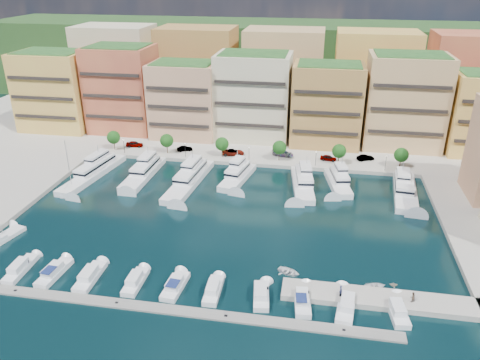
{
  "coord_description": "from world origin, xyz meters",
  "views": [
    {
      "loc": [
        18.04,
        -85.94,
        49.79
      ],
      "look_at": [
        1.56,
        8.02,
        6.0
      ],
      "focal_mm": 35.0,
      "sensor_mm": 36.0,
      "label": 1
    }
  ],
  "objects_px": {
    "person_0": "(341,290)",
    "car_2": "(233,152)",
    "yacht_4": "(303,182)",
    "cruiser_6": "(261,296)",
    "tender_3": "(394,284)",
    "tree_3": "(279,148)",
    "car_0": "(135,144)",
    "lamppost_1": "(185,148)",
    "cruiser_5": "(213,291)",
    "cruiser_0": "(20,269)",
    "tree_0": "(114,137)",
    "cruiser_4": "(175,286)",
    "cruiser_7": "(302,300)",
    "sailboat_2": "(71,189)",
    "lamppost_0": "(124,144)",
    "sailboat_0": "(2,239)",
    "yacht_6": "(405,190)",
    "cruiser_2": "(90,277)",
    "tree_4": "(339,151)",
    "yacht_2": "(190,178)",
    "car_3": "(283,153)",
    "tender_0": "(289,272)",
    "tree_5": "(401,155)",
    "yacht_1": "(144,172)",
    "yacht_0": "(94,171)",
    "lamppost_2": "(249,152)",
    "lamppost_3": "(316,156)",
    "car_5": "(365,158)",
    "car_1": "(185,149)",
    "tree_2": "(222,144)",
    "tree_1": "(167,141)",
    "cruiser_1": "(54,273)",
    "cruiser_9": "(397,311)",
    "lamppost_4": "(386,160)",
    "cruiser_8": "(346,305)",
    "person_1": "(412,297)",
    "car_4": "(328,158)",
    "cruiser_3": "(135,282)",
    "yacht_3": "(238,175)"
  },
  "relations": [
    {
      "from": "lamppost_3",
      "to": "sailboat_0",
      "type": "height_order",
      "value": "sailboat_0"
    },
    {
      "from": "person_1",
      "to": "tender_3",
      "type": "bearing_deg",
      "value": -97.31
    },
    {
      "from": "tree_0",
      "to": "cruiser_2",
      "type": "bearing_deg",
      "value": -70.36
    },
    {
      "from": "tree_4",
      "to": "car_3",
      "type": "distance_m",
      "value": 15.93
    },
    {
      "from": "cruiser_7",
      "to": "sailboat_2",
      "type": "xyz_separation_m",
      "value": [
        -57.67,
        32.34,
        -0.25
      ]
    },
    {
      "from": "yacht_4",
      "to": "cruiser_6",
      "type": "relative_size",
      "value": 2.73
    },
    {
      "from": "cruiser_7",
      "to": "car_4",
      "type": "xyz_separation_m",
      "value": [
        3.91,
        60.32,
        1.19
      ]
    },
    {
      "from": "tree_3",
      "to": "cruiser_3",
      "type": "xyz_separation_m",
      "value": [
        -18.94,
        -58.08,
        -4.2
      ]
    },
    {
      "from": "yacht_2",
      "to": "person_0",
      "type": "relative_size",
      "value": 13.91
    },
    {
      "from": "tree_4",
      "to": "lamppost_0",
      "type": "relative_size",
      "value": 1.35
    },
    {
      "from": "yacht_0",
      "to": "cruiser_7",
      "type": "relative_size",
      "value": 3.18
    },
    {
      "from": "yacht_6",
      "to": "cruiser_2",
      "type": "xyz_separation_m",
      "value": [
        -58.78,
        -44.33,
        -0.66
      ]
    },
    {
      "from": "tree_0",
      "to": "cruiser_8",
      "type": "relative_size",
      "value": 0.62
    },
    {
      "from": "sailboat_2",
      "to": "tender_3",
      "type": "distance_m",
      "value": 77.02
    },
    {
      "from": "tree_0",
      "to": "cruiser_7",
      "type": "bearing_deg",
      "value": -45.3
    },
    {
      "from": "tree_4",
      "to": "sailboat_2",
      "type": "distance_m",
      "value": 69.28
    },
    {
      "from": "cruiser_5",
      "to": "car_5",
      "type": "height_order",
      "value": "car_5"
    },
    {
      "from": "lamppost_1",
      "to": "cruiser_5",
      "type": "relative_size",
      "value": 0.56
    },
    {
      "from": "lamppost_0",
      "to": "yacht_6",
      "type": "relative_size",
      "value": 0.2
    },
    {
      "from": "car_3",
      "to": "lamppost_1",
      "type": "bearing_deg",
      "value": 110.0
    },
    {
      "from": "tree_5",
      "to": "yacht_1",
      "type": "bearing_deg",
      "value": -167.91
    },
    {
      "from": "lamppost_4",
      "to": "cruiser_8",
      "type": "distance_m",
      "value": 57.07
    },
    {
      "from": "car_2",
      "to": "lamppost_2",
      "type": "bearing_deg",
      "value": -136.08
    },
    {
      "from": "cruiser_8",
      "to": "lamppost_1",
      "type": "bearing_deg",
      "value": 127.29
    },
    {
      "from": "lamppost_3",
      "to": "tender_0",
      "type": "bearing_deg",
      "value": -93.86
    },
    {
      "from": "tender_0",
      "to": "car_1",
      "type": "xyz_separation_m",
      "value": [
        -34.29,
        52.74,
        1.3
      ]
    },
    {
      "from": "yacht_4",
      "to": "tender_0",
      "type": "bearing_deg",
      "value": -90.68
    },
    {
      "from": "tree_4",
      "to": "person_1",
      "type": "relative_size",
      "value": 3.13
    },
    {
      "from": "lamppost_2",
      "to": "yacht_0",
      "type": "relative_size",
      "value": 0.16
    },
    {
      "from": "lamppost_3",
      "to": "tender_3",
      "type": "distance_m",
      "value": 50.89
    },
    {
      "from": "lamppost_0",
      "to": "car_5",
      "type": "xyz_separation_m",
      "value": [
        67.44,
        6.36,
        -2.05
      ]
    },
    {
      "from": "tree_1",
      "to": "cruiser_1",
      "type": "xyz_separation_m",
      "value": [
        -2.05,
        -58.11,
        -4.17
      ]
    },
    {
      "from": "person_0",
      "to": "car_2",
      "type": "bearing_deg",
      "value": -2.45
    },
    {
      "from": "tree_3",
      "to": "car_0",
      "type": "relative_size",
      "value": 1.14
    },
    {
      "from": "cruiser_7",
      "to": "tender_0",
      "type": "relative_size",
      "value": 2.02
    },
    {
      "from": "yacht_0",
      "to": "cruiser_6",
      "type": "distance_m",
      "value": 64.71
    },
    {
      "from": "tender_3",
      "to": "car_2",
      "type": "bearing_deg",
      "value": 33.82
    },
    {
      "from": "lamppost_3",
      "to": "car_5",
      "type": "height_order",
      "value": "lamppost_3"
    },
    {
      "from": "tree_5",
      "to": "cruiser_9",
      "type": "bearing_deg",
      "value": -97.55
    },
    {
      "from": "tree_1",
      "to": "cruiser_6",
      "type": "xyz_separation_m",
      "value": [
        34.82,
        -58.08,
        -4.2
      ]
    },
    {
      "from": "tree_2",
      "to": "yacht_0",
      "type": "relative_size",
      "value": 0.22
    },
    {
      "from": "tender_0",
      "to": "person_0",
      "type": "bearing_deg",
      "value": -101.77
    },
    {
      "from": "tree_0",
      "to": "cruiser_4",
      "type": "relative_size",
      "value": 0.72
    },
    {
      "from": "tree_2",
      "to": "cruiser_4",
      "type": "xyz_separation_m",
      "value": [
        4.15,
        -58.1,
        -4.17
      ]
    },
    {
      "from": "lamppost_0",
      "to": "sailboat_0",
      "type": "bearing_deg",
      "value": -97.8
    },
    {
      "from": "yacht_0",
      "to": "yacht_3",
      "type": "bearing_deg",
      "value": 6.33
    },
    {
      "from": "yacht_0",
      "to": "sailboat_0",
      "type": "bearing_deg",
      "value": -96.73
    },
    {
      "from": "tree_1",
      "to": "yacht_1",
      "type": "xyz_separation_m",
      "value": [
        -1.79,
        -14.1,
        -3.65
      ]
    },
    {
      "from": "yacht_1",
      "to": "cruiser_0",
      "type": "distance_m",
      "value": 44.52
    },
    {
      "from": "cruiser_0",
      "to": "cruiser_5",
      "type": "xyz_separation_m",
      "value": [
        35.34,
        0.01,
        0.0
      ]
    }
  ]
}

